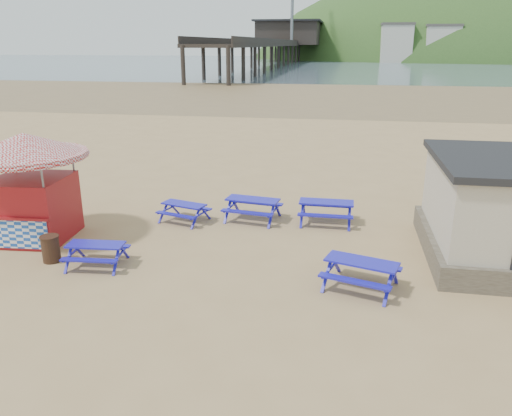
% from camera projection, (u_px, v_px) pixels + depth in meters
% --- Properties ---
extents(ground, '(400.00, 400.00, 0.00)m').
position_uv_depth(ground, '(208.00, 250.00, 16.04)').
color(ground, tan).
rests_on(ground, ground).
extents(wet_sand, '(400.00, 400.00, 0.00)m').
position_uv_depth(wet_sand, '(315.00, 93.00, 67.48)').
color(wet_sand, olive).
rests_on(wet_sand, ground).
extents(sea, '(400.00, 400.00, 0.00)m').
position_uv_depth(sea, '(335.00, 63.00, 175.05)').
color(sea, '#4C5F6C').
rests_on(sea, ground).
extents(picnic_table_blue_a, '(1.95, 1.73, 0.69)m').
position_uv_depth(picnic_table_blue_a, '(184.00, 212.00, 18.52)').
color(picnic_table_blue_a, '#1C1CA9').
rests_on(picnic_table_blue_a, ground).
extents(picnic_table_blue_b, '(2.16, 1.84, 0.82)m').
position_uv_depth(picnic_table_blue_b, '(253.00, 209.00, 18.65)').
color(picnic_table_blue_b, '#1C1CA9').
rests_on(picnic_table_blue_b, ground).
extents(picnic_table_blue_c, '(1.97, 1.59, 0.82)m').
position_uv_depth(picnic_table_blue_c, '(326.00, 212.00, 18.34)').
color(picnic_table_blue_c, '#1C1CA9').
rests_on(picnic_table_blue_c, ground).
extents(picnic_table_blue_d, '(1.76, 1.47, 0.70)m').
position_uv_depth(picnic_table_blue_d, '(97.00, 255.00, 14.79)').
color(picnic_table_blue_d, '#1C1CA9').
rests_on(picnic_table_blue_d, ground).
extents(picnic_table_blue_e, '(2.27, 2.02, 0.80)m').
position_uv_depth(picnic_table_blue_e, '(361.00, 274.00, 13.40)').
color(picnic_table_blue_e, '#1C1CA9').
rests_on(picnic_table_blue_e, ground).
extents(ice_cream_kiosk, '(4.32, 4.32, 3.60)m').
position_uv_depth(ice_cream_kiosk, '(28.00, 173.00, 16.32)').
color(ice_cream_kiosk, maroon).
rests_on(ice_cream_kiosk, ground).
extents(litter_bin, '(0.56, 0.56, 0.82)m').
position_uv_depth(litter_bin, '(51.00, 249.00, 15.05)').
color(litter_bin, '#371B13').
rests_on(litter_bin, ground).
extents(pier, '(24.00, 220.00, 39.29)m').
position_uv_depth(pier, '(287.00, 46.00, 184.00)').
color(pier, black).
rests_on(pier, ground).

